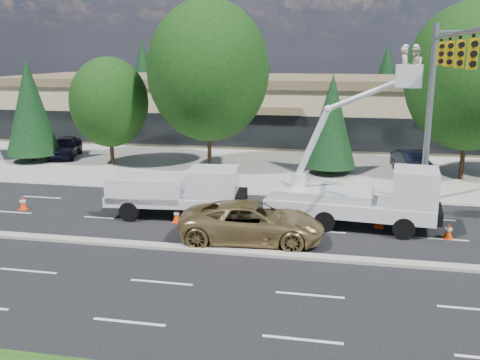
% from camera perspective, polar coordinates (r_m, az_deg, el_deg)
% --- Properties ---
extents(ground, '(140.00, 140.00, 0.00)m').
position_cam_1_polar(ground, '(21.43, -5.50, -7.39)').
color(ground, black).
rests_on(ground, ground).
extents(concrete_apron, '(140.00, 22.00, 0.01)m').
position_cam_1_polar(concrete_apron, '(40.32, 2.66, 2.55)').
color(concrete_apron, gray).
rests_on(concrete_apron, ground).
extents(road_median, '(120.00, 0.55, 0.12)m').
position_cam_1_polar(road_median, '(21.41, -5.50, -7.24)').
color(road_median, gray).
rests_on(road_median, ground).
extents(strip_mall, '(50.40, 15.40, 5.50)m').
position_cam_1_polar(strip_mall, '(49.71, 4.44, 7.87)').
color(strip_mall, tan).
rests_on(strip_mall, ground).
extents(tree_front_b, '(3.68, 3.68, 7.26)m').
position_cam_1_polar(tree_front_b, '(40.74, -21.49, 7.28)').
color(tree_front_b, '#332114').
rests_on(tree_front_b, ground).
extents(tree_front_c, '(5.32, 5.32, 7.38)m').
position_cam_1_polar(tree_front_c, '(37.81, -13.78, 8.06)').
color(tree_front_c, '#332114').
rests_on(tree_front_c, ground).
extents(tree_front_d, '(7.95, 7.95, 11.03)m').
position_cam_1_polar(tree_front_d, '(35.31, -3.40, 11.55)').
color(tree_front_d, '#332114').
rests_on(tree_front_d, ground).
extents(tree_front_e, '(3.23, 3.23, 6.36)m').
position_cam_1_polar(tree_front_e, '(34.42, 9.75, 6.24)').
color(tree_front_e, '#332114').
rests_on(tree_front_e, ground).
extents(tree_front_f, '(7.64, 7.64, 10.61)m').
position_cam_1_polar(tree_front_f, '(34.92, 23.37, 10.07)').
color(tree_front_f, '#332114').
rests_on(tree_front_f, ground).
extents(tree_back_a, '(4.66, 4.66, 9.19)m').
position_cam_1_polar(tree_back_a, '(65.71, -10.26, 10.87)').
color(tree_back_a, '#332114').
rests_on(tree_back_a, ground).
extents(tree_back_b, '(5.19, 5.19, 10.22)m').
position_cam_1_polar(tree_back_b, '(61.99, 2.11, 11.44)').
color(tree_back_b, '#332114').
rests_on(tree_back_b, ground).
extents(tree_back_c, '(4.39, 4.39, 8.66)m').
position_cam_1_polar(tree_back_c, '(61.37, 15.33, 10.18)').
color(tree_back_c, '#332114').
rests_on(tree_back_c, ground).
extents(signal_mast, '(2.76, 10.16, 9.00)m').
position_cam_1_polar(signal_mast, '(26.57, 20.48, 9.28)').
color(signal_mast, gray).
rests_on(signal_mast, ground).
extents(utility_pickup, '(6.29, 2.84, 2.34)m').
position_cam_1_polar(utility_pickup, '(25.43, -6.15, -1.77)').
color(utility_pickup, silver).
rests_on(utility_pickup, ground).
extents(bucket_truck, '(7.51, 2.96, 7.93)m').
position_cam_1_polar(bucket_truck, '(24.04, 13.25, -1.08)').
color(bucket_truck, silver).
rests_on(bucket_truck, ground).
extents(traffic_cone_a, '(0.40, 0.40, 0.70)m').
position_cam_1_polar(traffic_cone_a, '(28.63, -22.15, -2.27)').
color(traffic_cone_a, '#FF4308').
rests_on(traffic_cone_a, ground).
extents(traffic_cone_b, '(0.40, 0.40, 0.70)m').
position_cam_1_polar(traffic_cone_b, '(24.74, -6.77, -3.72)').
color(traffic_cone_b, '#FF4308').
rests_on(traffic_cone_b, ground).
extents(traffic_cone_c, '(0.40, 0.40, 0.70)m').
position_cam_1_polar(traffic_cone_c, '(25.31, -4.48, -3.27)').
color(traffic_cone_c, '#FF4308').
rests_on(traffic_cone_c, ground).
extents(traffic_cone_d, '(0.40, 0.40, 0.70)m').
position_cam_1_polar(traffic_cone_d, '(24.57, 14.61, -4.19)').
color(traffic_cone_d, '#FF4308').
rests_on(traffic_cone_d, ground).
extents(traffic_cone_e, '(0.40, 0.40, 0.70)m').
position_cam_1_polar(traffic_cone_e, '(24.05, 21.34, -5.08)').
color(traffic_cone_e, '#FF4308').
rests_on(traffic_cone_e, ground).
extents(minivan, '(6.08, 3.15, 1.64)m').
position_cam_1_polar(minivan, '(21.96, 1.30, -4.54)').
color(minivan, olive).
rests_on(minivan, ground).
extents(parked_car_west, '(2.97, 4.93, 1.57)m').
position_cam_1_polar(parked_car_west, '(41.91, -18.19, 3.39)').
color(parked_car_west, black).
rests_on(parked_car_west, ground).
extents(parked_car_east, '(2.49, 4.64, 1.45)m').
position_cam_1_polar(parked_car_east, '(36.08, 17.86, 1.79)').
color(parked_car_east, black).
rests_on(parked_car_east, ground).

